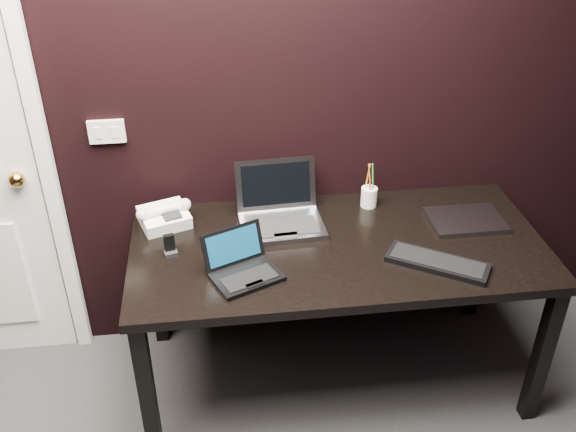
{
  "coord_description": "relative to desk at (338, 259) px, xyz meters",
  "views": [
    {
      "loc": [
        -0.18,
        -0.73,
        2.23
      ],
      "look_at": [
        0.08,
        1.35,
        0.92
      ],
      "focal_mm": 40.0,
      "sensor_mm": 36.0,
      "label": 1
    }
  ],
  "objects": [
    {
      "name": "desk",
      "position": [
        0.0,
        0.0,
        0.0
      ],
      "size": [
        1.7,
        0.8,
        0.74
      ],
      "color": "black",
      "rests_on": "ground"
    },
    {
      "name": "wall_back",
      "position": [
        -0.3,
        0.4,
        0.64
      ],
      "size": [
        4.0,
        0.0,
        4.0
      ],
      "primitive_type": "plane",
      "rotation": [
        1.57,
        0.0,
        0.0
      ],
      "color": "black",
      "rests_on": "ground"
    },
    {
      "name": "desk_phone",
      "position": [
        -0.71,
        0.23,
        0.12
      ],
      "size": [
        0.25,
        0.23,
        0.12
      ],
      "color": "white",
      "rests_on": "desk"
    },
    {
      "name": "silver_laptop",
      "position": [
        -0.22,
        0.19,
        0.12
      ],
      "size": [
        0.37,
        0.33,
        0.24
      ],
      "color": "gray",
      "rests_on": "desk"
    },
    {
      "name": "pen_cup",
      "position": [
        0.19,
        0.28,
        0.13
      ],
      "size": [
        0.07,
        0.07,
        0.21
      ],
      "color": "white",
      "rests_on": "desk"
    },
    {
      "name": "closed_laptop",
      "position": [
        0.58,
        0.09,
        0.09
      ],
      "size": [
        0.32,
        0.23,
        0.02
      ],
      "color": "gray",
      "rests_on": "desk"
    },
    {
      "name": "netbook",
      "position": [
        -0.4,
        -0.16,
        0.11
      ],
      "size": [
        0.32,
        0.3,
        0.16
      ],
      "color": "black",
      "rests_on": "desk"
    },
    {
      "name": "mobile_phone",
      "position": [
        -0.68,
        0.01,
        0.11
      ],
      "size": [
        0.06,
        0.05,
        0.09
      ],
      "color": "black",
      "rests_on": "desk"
    },
    {
      "name": "ext_keyboard",
      "position": [
        0.36,
        -0.19,
        0.09
      ],
      "size": [
        0.4,
        0.32,
        0.03
      ],
      "color": "black",
      "rests_on": "desk"
    },
    {
      "name": "wall_switch",
      "position": [
        -0.92,
        0.39,
        0.46
      ],
      "size": [
        0.15,
        0.02,
        0.1
      ],
      "color": "silver",
      "rests_on": "wall_back"
    }
  ]
}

